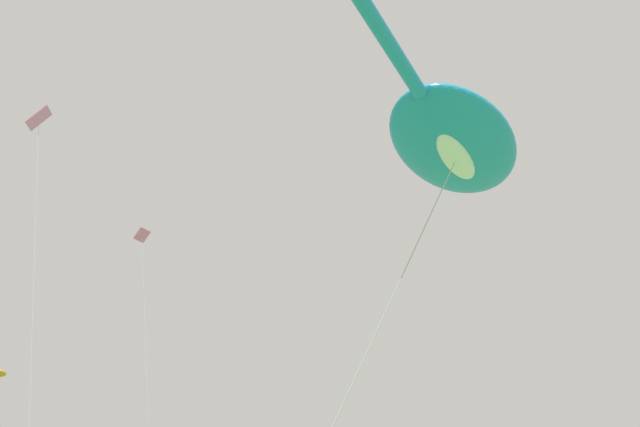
{
  "coord_description": "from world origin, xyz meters",
  "views": [
    {
      "loc": [
        -5.85,
        -2.37,
        1.7
      ],
      "look_at": [
        1.44,
        7.13,
        8.4
      ],
      "focal_mm": 42.43,
      "sensor_mm": 36.0,
      "label": 1
    }
  ],
  "objects": [
    {
      "name": "big_show_kite",
      "position": [
        5.35,
        7.2,
        11.69
      ],
      "size": [
        9.02,
        6.83,
        12.15
      ],
      "rotation": [
        0.0,
        0.0,
        0.44
      ],
      "color": "#1E8CBF",
      "rests_on": "ground"
    },
    {
      "name": "small_kite_bird_shape",
      "position": [
        5.61,
        24.48,
        14.54
      ],
      "size": [
        2.17,
        1.9,
        16.72
      ],
      "rotation": [
        0.0,
        0.0,
        1.86
      ],
      "color": "pink",
      "rests_on": "ground"
    },
    {
      "name": "small_kite_triangle_green",
      "position": [
        0.63,
        25.53,
        20.0
      ],
      "size": [
        2.79,
        3.95,
        21.55
      ],
      "rotation": [
        0.0,
        0.0,
        2.36
      ],
      "color": "pink",
      "rests_on": "ground"
    }
  ]
}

